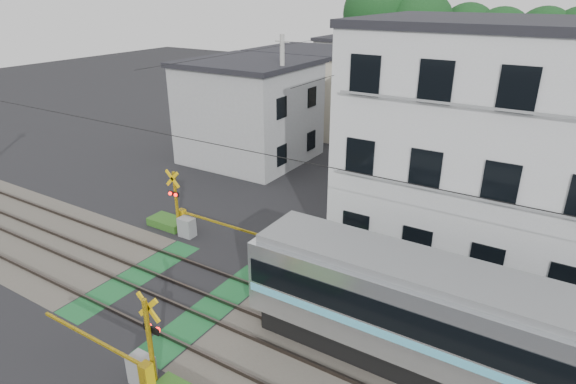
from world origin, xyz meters
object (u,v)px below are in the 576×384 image
Objects in this scene: crossing_signal_far at (186,221)px; apartment_block at (487,142)px; crossing_signal_near at (142,365)px; pedestrian at (405,115)px.

crossing_signal_far is 0.46× the size of apartment_block.
apartment_block is at bearing 65.78° from crossing_signal_near.
crossing_signal_near and crossing_signal_far have the same top height.
crossing_signal_near is 8.95m from crossing_signal_far.
apartment_block is 20.50m from pedestrian.
apartment_block reaches higher than pedestrian.
crossing_signal_near reaches higher than pedestrian.
crossing_signal_far reaches higher than pedestrian.
apartment_block is (11.09, 5.84, 3.94)m from crossing_signal_far.
pedestrian is (-9.26, 17.89, -3.81)m from apartment_block.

